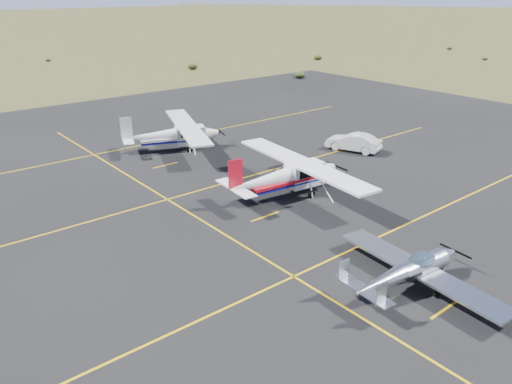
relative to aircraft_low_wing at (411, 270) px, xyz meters
name	(u,v)px	position (x,y,z in m)	size (l,w,h in m)	color
ground	(414,252)	(2.85, 1.69, -0.85)	(1600.00, 1600.00, 0.00)	#383D1C
apron	(310,206)	(2.85, 8.69, -0.85)	(72.00, 72.00, 0.02)	black
aircraft_low_wing	(411,270)	(0.00, 0.00, 0.00)	(5.93, 8.24, 1.78)	silver
aircraft_cessna	(287,175)	(2.80, 10.72, 0.45)	(7.00, 11.62, 2.93)	white
aircraft_plain	(173,134)	(2.18, 22.98, 0.40)	(7.88, 10.94, 2.83)	white
sedan	(353,142)	(12.80, 14.06, -0.16)	(1.45, 4.15, 1.37)	white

